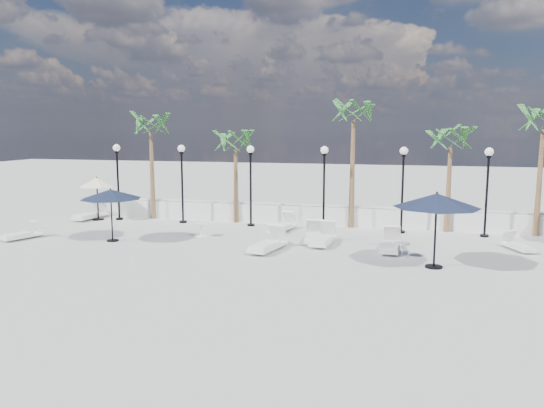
% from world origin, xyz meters
% --- Properties ---
extents(ground, '(100.00, 100.00, 0.00)m').
position_xyz_m(ground, '(0.00, 0.00, 0.00)').
color(ground, '#ABACA6').
rests_on(ground, ground).
extents(balustrade, '(26.00, 0.30, 1.01)m').
position_xyz_m(balustrade, '(0.00, 7.50, 0.47)').
color(balustrade, silver).
rests_on(balustrade, ground).
extents(lamppost_0, '(0.36, 0.36, 3.84)m').
position_xyz_m(lamppost_0, '(-10.50, 6.50, 2.49)').
color(lamppost_0, black).
rests_on(lamppost_0, ground).
extents(lamppost_1, '(0.36, 0.36, 3.84)m').
position_xyz_m(lamppost_1, '(-7.00, 6.50, 2.49)').
color(lamppost_1, black).
rests_on(lamppost_1, ground).
extents(lamppost_2, '(0.36, 0.36, 3.84)m').
position_xyz_m(lamppost_2, '(-3.50, 6.50, 2.49)').
color(lamppost_2, black).
rests_on(lamppost_2, ground).
extents(lamppost_3, '(0.36, 0.36, 3.84)m').
position_xyz_m(lamppost_3, '(0.00, 6.50, 2.49)').
color(lamppost_3, black).
rests_on(lamppost_3, ground).
extents(lamppost_4, '(0.36, 0.36, 3.84)m').
position_xyz_m(lamppost_4, '(3.50, 6.50, 2.49)').
color(lamppost_4, black).
rests_on(lamppost_4, ground).
extents(lamppost_5, '(0.36, 0.36, 3.84)m').
position_xyz_m(lamppost_5, '(7.00, 6.50, 2.49)').
color(lamppost_5, black).
rests_on(lamppost_5, ground).
extents(palm_0, '(2.60, 2.60, 5.50)m').
position_xyz_m(palm_0, '(-9.00, 7.30, 4.53)').
color(palm_0, brown).
rests_on(palm_0, ground).
extents(palm_1, '(2.60, 2.60, 4.70)m').
position_xyz_m(palm_1, '(-4.50, 7.30, 3.75)').
color(palm_1, brown).
rests_on(palm_1, ground).
extents(palm_2, '(2.60, 2.60, 6.10)m').
position_xyz_m(palm_2, '(1.20, 7.30, 5.12)').
color(palm_2, brown).
rests_on(palm_2, ground).
extents(palm_3, '(2.60, 2.60, 4.90)m').
position_xyz_m(palm_3, '(5.50, 7.30, 3.95)').
color(palm_3, brown).
rests_on(palm_3, ground).
extents(palm_4, '(2.60, 2.60, 5.70)m').
position_xyz_m(palm_4, '(9.20, 7.30, 4.73)').
color(palm_4, brown).
rests_on(palm_4, ground).
extents(lounger_0, '(0.96, 2.16, 0.78)m').
position_xyz_m(lounger_0, '(-12.00, 6.22, 0.26)').
color(lounger_0, silver).
rests_on(lounger_0, ground).
extents(lounger_1, '(1.13, 1.81, 0.65)m').
position_xyz_m(lounger_1, '(-11.99, 1.22, 0.22)').
color(lounger_1, silver).
rests_on(lounger_1, ground).
extents(lounger_2, '(1.05, 2.06, 0.74)m').
position_xyz_m(lounger_2, '(-1.73, 5.63, 0.25)').
color(lounger_2, silver).
rests_on(lounger_2, ground).
extents(lounger_3, '(0.88, 2.05, 0.74)m').
position_xyz_m(lounger_3, '(-0.02, 3.73, 0.25)').
color(lounger_3, silver).
rests_on(lounger_3, ground).
extents(lounger_4, '(0.88, 2.17, 0.79)m').
position_xyz_m(lounger_4, '(0.48, 3.26, 0.27)').
color(lounger_4, silver).
rests_on(lounger_4, ground).
extents(lounger_5, '(1.15, 2.26, 0.81)m').
position_xyz_m(lounger_5, '(-1.39, 1.65, 0.27)').
color(lounger_5, silver).
rests_on(lounger_5, ground).
extents(lounger_6, '(0.77, 2.10, 0.78)m').
position_xyz_m(lounger_6, '(3.14, 2.77, 0.26)').
color(lounger_6, silver).
rests_on(lounger_6, ground).
extents(lounger_7, '(1.10, 1.70, 0.61)m').
position_xyz_m(lounger_7, '(7.87, 4.11, 0.20)').
color(lounger_7, silver).
rests_on(lounger_7, ground).
extents(side_table_0, '(0.59, 0.59, 0.57)m').
position_xyz_m(side_table_0, '(-4.89, 3.61, 0.34)').
color(side_table_0, silver).
rests_on(side_table_0, ground).
extents(side_table_1, '(0.51, 0.51, 0.50)m').
position_xyz_m(side_table_1, '(-1.52, 2.80, 0.30)').
color(side_table_1, silver).
rests_on(side_table_1, ground).
extents(side_table_2, '(0.54, 0.54, 0.52)m').
position_xyz_m(side_table_2, '(3.58, 1.99, 0.32)').
color(side_table_2, silver).
rests_on(side_table_2, ground).
extents(parasol_navy_left, '(2.51, 2.51, 2.21)m').
position_xyz_m(parasol_navy_left, '(-8.12, 1.82, 1.95)').
color(parasol_navy_left, black).
rests_on(parasol_navy_left, ground).
extents(parasol_navy_mid, '(2.89, 2.89, 2.59)m').
position_xyz_m(parasol_navy_mid, '(4.63, 0.68, 2.27)').
color(parasol_navy_mid, black).
rests_on(parasol_navy_mid, ground).
extents(parasol_cream_small, '(1.81, 1.81, 2.22)m').
position_xyz_m(parasol_cream_small, '(-11.52, 6.20, 1.90)').
color(parasol_cream_small, black).
rests_on(parasol_cream_small, ground).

